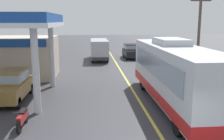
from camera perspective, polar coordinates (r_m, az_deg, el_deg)
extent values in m
plane|color=#38383D|center=(26.46, 1.42, 0.77)|extent=(120.00, 120.00, 0.00)
cube|color=#D8CC4C|center=(21.59, 2.85, -1.57)|extent=(0.16, 50.00, 0.01)
cube|color=silver|center=(14.58, 14.03, -0.50)|extent=(2.50, 11.00, 2.90)
cube|color=red|center=(14.83, 13.83, -4.67)|extent=(2.54, 11.04, 0.56)
cube|color=#8C9EAD|center=(14.14, 9.23, 1.19)|extent=(0.06, 9.35, 1.10)
cube|color=#8C9EAD|center=(14.96, 18.72, 1.28)|extent=(0.06, 9.35, 1.10)
cube|color=#B2B2B7|center=(15.30, 13.11, 6.24)|extent=(1.60, 2.80, 0.36)
cylinder|color=black|center=(11.09, 14.75, -11.64)|extent=(0.30, 1.00, 1.00)
cylinder|color=black|center=(17.70, 7.02, -2.81)|extent=(0.30, 1.00, 1.00)
cylinder|color=black|center=(18.27, 13.80, -2.61)|extent=(0.30, 1.00, 1.00)
cylinder|color=silver|center=(13.31, -16.78, 0.14)|extent=(0.36, 0.36, 4.60)
cylinder|color=silver|center=(18.56, -13.41, 3.28)|extent=(0.36, 0.36, 4.60)
cube|color=beige|center=(22.84, -21.28, 2.71)|extent=(7.00, 4.40, 3.40)
cube|color=#194799|center=(20.57, -23.27, 5.52)|extent=(6.30, 0.10, 0.60)
cube|color=olive|center=(16.28, -21.64, -3.94)|extent=(1.70, 4.20, 0.80)
cube|color=olive|center=(16.30, -21.63, -1.21)|extent=(1.50, 2.31, 0.70)
cube|color=#8C9EAD|center=(16.30, -21.63, -1.21)|extent=(1.53, 2.35, 0.49)
cylinder|color=black|center=(14.79, -20.39, -6.93)|extent=(0.20, 0.64, 0.64)
cylinder|color=black|center=(17.98, -22.49, -3.95)|extent=(0.20, 0.64, 0.64)
cylinder|color=black|center=(17.58, -17.82, -3.96)|extent=(0.20, 0.64, 0.64)
cube|color=#A5A5AD|center=(30.99, -2.89, 4.87)|extent=(2.00, 6.00, 2.10)
cube|color=#8C9EAD|center=(30.95, -2.90, 5.60)|extent=(2.04, 5.10, 0.80)
cube|color=#2D2D33|center=(28.07, -2.66, 2.48)|extent=(1.90, 0.16, 0.36)
cylinder|color=black|center=(29.12, -4.47, 2.44)|extent=(0.22, 0.76, 0.76)
cylinder|color=black|center=(29.18, -1.01, 2.49)|extent=(0.22, 0.76, 0.76)
cylinder|color=black|center=(33.08, -4.52, 3.47)|extent=(0.22, 0.76, 0.76)
cylinder|color=black|center=(33.13, -1.47, 3.51)|extent=(0.22, 0.76, 0.76)
cylinder|color=black|center=(11.67, -20.16, -11.86)|extent=(0.10, 0.60, 0.60)
cylinder|color=black|center=(12.74, -18.74, -9.80)|extent=(0.10, 0.60, 0.60)
cube|color=maroon|center=(12.13, -19.48, -9.91)|extent=(0.20, 1.30, 0.36)
cube|color=black|center=(12.19, -19.37, -8.69)|extent=(0.24, 0.60, 0.12)
cylinder|color=#2D2D33|center=(11.50, -20.29, -9.00)|extent=(0.55, 0.04, 0.04)
cube|color=black|center=(32.39, 4.24, 3.92)|extent=(1.70, 4.20, 0.80)
cube|color=black|center=(32.50, 4.20, 5.28)|extent=(1.50, 2.31, 0.70)
cube|color=#8C9EAD|center=(32.50, 4.20, 5.28)|extent=(1.53, 2.35, 0.49)
cylinder|color=black|center=(30.86, 3.29, 2.83)|extent=(0.20, 0.64, 0.64)
cylinder|color=black|center=(31.11, 6.03, 2.85)|extent=(0.20, 0.64, 0.64)
cylinder|color=black|center=(33.81, 2.57, 3.55)|extent=(0.20, 0.64, 0.64)
cylinder|color=black|center=(34.03, 5.08, 3.57)|extent=(0.20, 0.64, 0.64)
cylinder|color=brown|center=(23.67, 18.91, 7.52)|extent=(0.24, 0.24, 7.01)
cube|color=#4C3D33|center=(23.70, 19.36, 14.54)|extent=(1.80, 0.12, 0.12)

